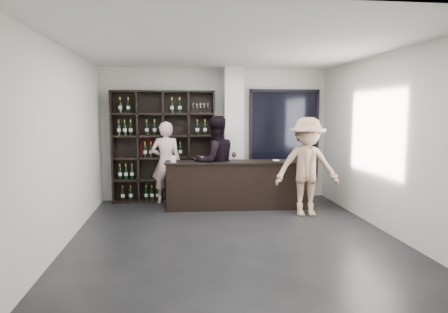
{
  "coord_description": "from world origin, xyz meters",
  "views": [
    {
      "loc": [
        -0.86,
        -6.13,
        1.95
      ],
      "look_at": [
        -0.01,
        1.1,
        1.13
      ],
      "focal_mm": 32.0,
      "sensor_mm": 36.0,
      "label": 1
    }
  ],
  "objects": [
    {
      "name": "floor",
      "position": [
        0.0,
        0.0,
        -0.01
      ],
      "size": [
        5.0,
        5.5,
        0.01
      ],
      "primitive_type": "cube",
      "color": "black",
      "rests_on": "ground"
    },
    {
      "name": "wine_shelf",
      "position": [
        -1.15,
        2.57,
        1.2
      ],
      "size": [
        2.2,
        0.35,
        2.4
      ],
      "primitive_type": null,
      "color": "black",
      "rests_on": "floor"
    },
    {
      "name": "structural_column",
      "position": [
        0.35,
        2.47,
        1.45
      ],
      "size": [
        0.4,
        0.4,
        2.9
      ],
      "primitive_type": "cube",
      "color": "silver",
      "rests_on": "floor"
    },
    {
      "name": "spit_cup",
      "position": [
        -0.38,
        1.7,
        1.02
      ],
      "size": [
        0.11,
        0.11,
        0.11
      ],
      "primitive_type": "cylinder",
      "rotation": [
        0.0,
        0.0,
        -0.41
      ],
      "color": "#CDE2F8",
      "rests_on": "tasting_counter"
    },
    {
      "name": "glass_panel",
      "position": [
        1.55,
        2.69,
        1.4
      ],
      "size": [
        1.6,
        0.08,
        2.1
      ],
      "color": "black",
      "rests_on": "floor"
    },
    {
      "name": "taster_black",
      "position": [
        -0.1,
        1.85,
        0.93
      ],
      "size": [
        1.1,
        0.98,
        1.87
      ],
      "primitive_type": "imported",
      "rotation": [
        0.0,
        0.0,
        3.49
      ],
      "color": "black",
      "rests_on": "floor"
    },
    {
      "name": "wine_glass",
      "position": [
        0.26,
        1.67,
        1.07
      ],
      "size": [
        0.12,
        0.12,
        0.22
      ],
      "primitive_type": null,
      "rotation": [
        0.0,
        0.0,
        -0.42
      ],
      "color": "white",
      "rests_on": "tasting_counter"
    },
    {
      "name": "tasting_counter",
      "position": [
        0.35,
        1.75,
        0.48
      ],
      "size": [
        2.92,
        0.61,
        0.96
      ],
      "rotation": [
        0.0,
        0.0,
        -0.05
      ],
      "color": "black",
      "rests_on": "floor"
    },
    {
      "name": "napkin_stack",
      "position": [
        1.13,
        1.73,
        0.97
      ],
      "size": [
        0.13,
        0.13,
        0.02
      ],
      "primitive_type": "cube",
      "rotation": [
        0.0,
        0.0,
        -0.05
      ],
      "color": "white",
      "rests_on": "tasting_counter"
    },
    {
      "name": "customer",
      "position": [
        1.56,
        1.05,
        0.93
      ],
      "size": [
        1.24,
        0.78,
        1.85
      ],
      "primitive_type": "imported",
      "rotation": [
        0.0,
        0.0,
        -0.08
      ],
      "color": "#96755D",
      "rests_on": "floor"
    },
    {
      "name": "taster_pink",
      "position": [
        -1.1,
        2.4,
        0.87
      ],
      "size": [
        0.69,
        0.51,
        1.75
      ],
      "primitive_type": "imported",
      "rotation": [
        0.0,
        0.0,
        3.0
      ],
      "color": "#FFCAD4",
      "rests_on": "floor"
    },
    {
      "name": "card_stand",
      "position": [
        -0.94,
        1.68,
        1.03
      ],
      "size": [
        0.1,
        0.07,
        0.14
      ],
      "primitive_type": "cube",
      "rotation": [
        0.0,
        0.0,
        -0.23
      ],
      "color": "white",
      "rests_on": "tasting_counter"
    }
  ]
}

